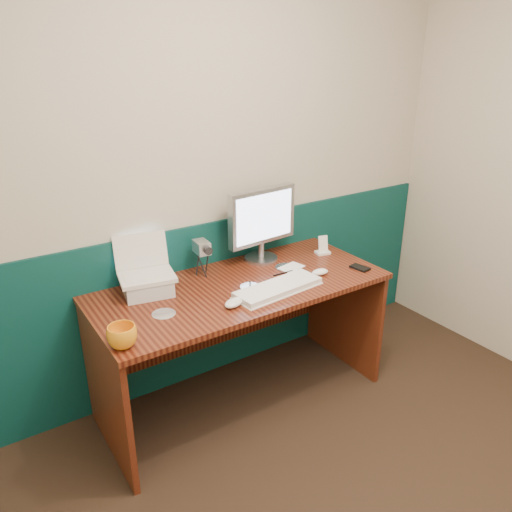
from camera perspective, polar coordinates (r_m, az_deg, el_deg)
back_wall at (r=2.82m, az=-6.58°, el=8.50°), size 3.50×0.04×2.50m
wainscot at (r=3.07m, az=-5.86°, el=-5.23°), size 3.48×0.02×1.00m
desk at (r=2.88m, az=-1.66°, el=-10.02°), size 1.60×0.70×0.75m
laptop_riser at (r=2.65m, az=-12.27°, el=-3.38°), size 0.27×0.25×0.08m
laptop at (r=2.59m, az=-12.56°, el=-0.24°), size 0.31×0.26×0.23m
monitor at (r=2.93m, az=0.59°, el=3.68°), size 0.47×0.17×0.46m
keyboard at (r=2.63m, az=2.54°, el=-3.73°), size 0.50×0.21×0.03m
mouse_right at (r=2.83m, az=7.33°, el=-1.82°), size 0.11×0.07×0.03m
mouse_left at (r=2.48m, az=-2.54°, el=-5.34°), size 0.13×0.11×0.04m
mug at (r=2.21m, az=-15.05°, el=-8.87°), size 0.15×0.15×0.10m
camcorder at (r=2.79m, az=-6.19°, el=-0.21°), size 0.10×0.14×0.21m
cd_spindle at (r=2.64m, az=-0.68°, el=-3.69°), size 0.11×0.11×0.02m
cd_loose_a at (r=2.45m, az=-10.50°, el=-6.50°), size 0.12×0.12×0.00m
cd_loose_b at (r=2.92m, az=3.46°, el=-1.29°), size 0.13×0.13×0.00m
pen at (r=2.83m, az=3.10°, el=-1.97°), size 0.13×0.01×0.01m
papers at (r=2.91m, az=4.05°, el=-1.30°), size 0.16×0.12×0.00m
dock at (r=3.13m, az=7.61°, el=0.41°), size 0.10×0.08×0.02m
music_player at (r=3.11m, az=7.67°, el=1.41°), size 0.06×0.04×0.10m
pda at (r=2.95m, az=11.79°, el=-1.32°), size 0.08×0.12×0.01m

